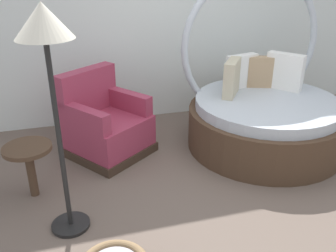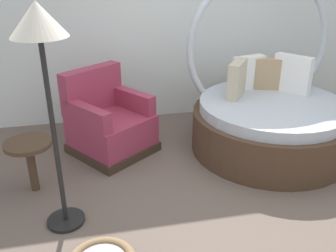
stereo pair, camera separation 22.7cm
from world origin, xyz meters
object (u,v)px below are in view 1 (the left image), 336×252
Objects in this scene: red_armchair at (105,126)px; floor_lamp at (46,46)px; round_daybed at (263,112)px; side_table at (28,155)px.

floor_lamp reaches higher than red_armchair.
red_armchair is (-1.82, 0.30, -0.07)m from round_daybed.
red_armchair is at bearing 69.44° from floor_lamp.
side_table is (-2.60, -0.37, 0.02)m from round_daybed.
round_daybed is 1.10× the size of floor_lamp.
side_table is at bearing 118.73° from floor_lamp.
round_daybed is 2.72m from floor_lamp.
floor_lamp is (0.31, -0.56, 1.11)m from side_table.
floor_lamp is at bearing -157.65° from round_daybed.
side_table is at bearing -139.07° from red_armchair.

